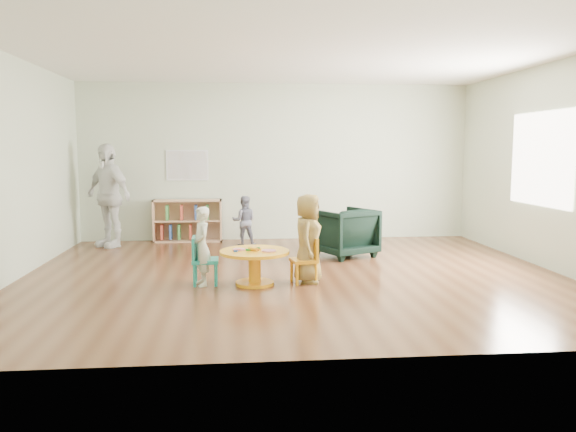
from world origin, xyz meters
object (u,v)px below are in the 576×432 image
Objects in this scene: kid_chair_left at (202,259)px; toddler at (244,221)px; kid_chair_right at (307,259)px; adult_caretaker at (108,195)px; bookshelf at (187,221)px; activity_table at (255,261)px; child_left at (202,246)px; armchair at (344,232)px; child_right at (308,238)px.

toddler is at bearing 167.32° from kid_chair_left.
kid_chair_left reaches higher than kid_chair_right.
bookshelf is at bearing 59.59° from adult_caretaker.
kid_chair_left is 0.49× the size of bookshelf.
activity_table is 1.44× the size of kid_chair_left.
child_left reaches higher than bookshelf.
child_left is 2.82m from toddler.
kid_chair_right is at bearing 74.89° from child_left.
armchair is 0.86× the size of child_left.
toddler is at bearing -29.38° from bookshelf.
toddler is at bearing 91.65° from activity_table.
child_right is (0.01, 0.02, 0.25)m from kid_chair_right.
kid_chair_left is 3.31m from bookshelf.
kid_chair_right is 0.25m from child_right.
kid_chair_right is 0.59× the size of child_left.
kid_chair_right is 2.84m from toddler.
adult_caretaker is (-2.26, 0.13, 0.44)m from toddler.
armchair is (2.07, 1.61, 0.06)m from kid_chair_left.
bookshelf reaches higher than kid_chair_left.
adult_caretaker reaches higher than kid_chair_left.
child_left is at bearing 4.12° from kid_chair_left.
armchair is at bearing -35.74° from kid_chair_right.
child_right reaches higher than toddler.
armchair is at bearing 113.02° from child_left.
kid_chair_left is 0.17m from child_left.
child_right is 1.29× the size of toddler.
armchair reaches higher than kid_chair_right.
kid_chair_left is 1.28m from kid_chair_right.
adult_caretaker is (-1.71, 2.84, 0.55)m from kid_chair_left.
bookshelf reaches higher than kid_chair_right.
armchair reaches higher than kid_chair_left.
bookshelf is at bearing -27.63° from toddler.
adult_caretaker reaches higher than kid_chair_right.
activity_table is 0.71m from child_right.
armchair is at bearing 126.92° from kid_chair_left.
adult_caretaker reaches higher than child_left.
toddler reaches higher than armchair.
kid_chair_left is 2.62m from armchair.
child_left is (0.45, -3.33, 0.11)m from bookshelf.
bookshelf is 3.02m from armchair.
kid_chair_left is at bearing 173.52° from activity_table.
child_left reaches higher than kid_chair_left.
activity_table is at bearing -10.78° from adult_caretaker.
toddler is at bearing 152.87° from child_left.
child_right reaches higher than kid_chair_right.
bookshelf is 1.10× the size of child_right.
child_left is (0.00, -0.04, 0.16)m from kid_chair_left.
child_left is (-1.28, -0.02, 0.18)m from kid_chair_right.
child_left is 3.38m from adult_caretaker.
kid_chair_right reaches higher than activity_table.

